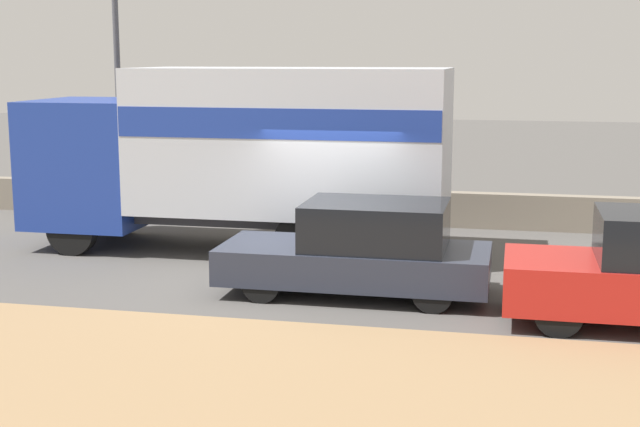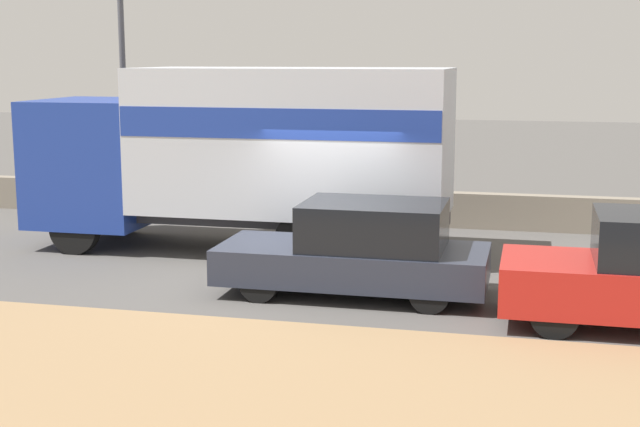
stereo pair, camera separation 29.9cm
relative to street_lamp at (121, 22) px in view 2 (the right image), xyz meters
name	(u,v)px [view 2 (the right image)]	position (x,y,z in m)	size (l,w,h in m)	color
ground_plane	(315,287)	(5.89, -5.30, -4.55)	(80.00, 80.00, 0.00)	#514F4C
dirt_shoulder_foreground	(203,403)	(5.89, -10.50, -4.53)	(60.00, 6.16, 0.04)	#937551
stone_wall_backdrop	(376,207)	(5.89, 0.52, -4.15)	(60.00, 0.35, 0.78)	gray
street_lamp	(121,22)	(0.00, 0.00, 0.00)	(0.56, 0.28, 7.97)	#4C4C51
box_truck	(249,147)	(3.98, -2.86, -2.50)	(8.18, 2.52, 3.56)	navy
car_hatchback	(360,250)	(6.71, -5.62, -3.81)	(4.28, 1.76, 1.51)	#282D3D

